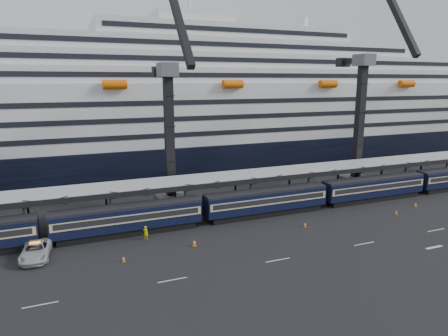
{
  "coord_description": "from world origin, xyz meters",
  "views": [
    {
      "loc": [
        -34.97,
        -39.66,
        19.38
      ],
      "look_at": [
        -14.74,
        10.0,
        7.68
      ],
      "focal_mm": 32.0,
      "sensor_mm": 36.0,
      "label": 1
    }
  ],
  "objects": [
    {
      "name": "traffic_cone_d",
      "position": [
        -5.44,
        3.66,
        0.34
      ],
      "size": [
        0.34,
        0.34,
        0.69
      ],
      "color": "#E56007",
      "rests_on": "ground"
    },
    {
      "name": "traffic_cone_c",
      "position": [
        -21.37,
        3.2,
        0.43
      ],
      "size": [
        0.43,
        0.43,
        0.86
      ],
      "color": "#E56007",
      "rests_on": "ground"
    },
    {
      "name": "traffic_cone_b",
      "position": [
        -29.88,
        2.03,
        0.34
      ],
      "size": [
        0.34,
        0.34,
        0.68
      ],
      "color": "#E56007",
      "rests_on": "ground"
    },
    {
      "name": "ground",
      "position": [
        0.0,
        0.0,
        0.0
      ],
      "size": [
        260.0,
        260.0,
        0.0
      ],
      "primitive_type": "plane",
      "color": "black",
      "rests_on": "ground"
    },
    {
      "name": "canopy",
      "position": [
        0.0,
        14.0,
        5.25
      ],
      "size": [
        130.0,
        6.25,
        5.53
      ],
      "color": "gray",
      "rests_on": "ground"
    },
    {
      "name": "lane_markings",
      "position": [
        8.15,
        -5.23,
        0.01
      ],
      "size": [
        111.0,
        4.27,
        0.02
      ],
      "color": "beige",
      "rests_on": "ground"
    },
    {
      "name": "traffic_cone_e",
      "position": [
        9.99,
        2.91,
        0.34
      ],
      "size": [
        0.34,
        0.34,
        0.68
      ],
      "color": "#E56007",
      "rests_on": "ground"
    },
    {
      "name": "worker",
      "position": [
        -26.33,
        7.5,
        0.87
      ],
      "size": [
        0.75,
        0.71,
        1.73
      ],
      "primitive_type": "imported",
      "rotation": [
        0.0,
        0.0,
        2.49
      ],
      "color": "yellow",
      "rests_on": "ground"
    },
    {
      "name": "cruise_ship",
      "position": [
        -1.08,
        45.99,
        12.34
      ],
      "size": [
        214.09,
        28.84,
        34.0
      ],
      "color": "black",
      "rests_on": "ground"
    },
    {
      "name": "pickup_truck",
      "position": [
        -38.8,
        6.7,
        0.87
      ],
      "size": [
        3.45,
        6.52,
        1.75
      ],
      "primitive_type": "imported",
      "rotation": [
        0.0,
        0.0,
        -0.09
      ],
      "color": "#AAACB2",
      "rests_on": "ground"
    },
    {
      "name": "train",
      "position": [
        -4.65,
        10.0,
        2.2
      ],
      "size": [
        133.05,
        3.0,
        4.05
      ],
      "color": "black",
      "rests_on": "ground"
    },
    {
      "name": "crane_dark_mid",
      "position": [
        15.0,
        17.59,
        13.36
      ],
      "size": [
        4.5,
        18.24,
        39.64
      ],
      "color": "#4D4F55",
      "rests_on": "ground"
    },
    {
      "name": "traffic_cone_f",
      "position": [
        15.68,
        4.63,
        0.38
      ],
      "size": [
        0.39,
        0.39,
        0.78
      ],
      "color": "#E56007",
      "rests_on": "ground"
    },
    {
      "name": "crane_dark_near",
      "position": [
        -20.0,
        18.59,
        11.93
      ],
      "size": [
        4.5,
        17.75,
        35.08
      ],
      "color": "#4D4F55",
      "rests_on": "ground"
    }
  ]
}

